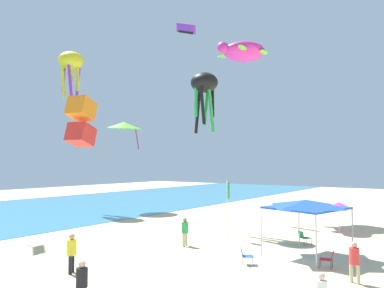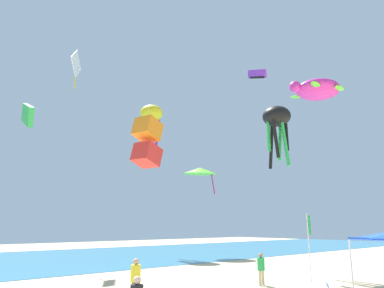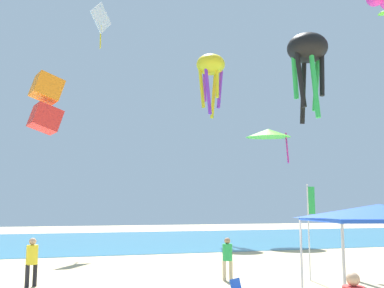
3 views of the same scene
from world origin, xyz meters
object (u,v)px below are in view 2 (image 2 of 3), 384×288
kite_parafoil_purple (257,74)px  kite_octopus_yellow (151,116)px  kite_octopus_black (277,120)px  person_beachcomber (136,276)px  kite_box_orange (147,142)px  person_watching_sky (261,266)px  banner_flag (309,240)px  kite_diamond_white (76,65)px  kite_parafoil_green (27,115)px  kite_turtle_magenta (317,90)px  kite_delta_lime (200,171)px

kite_parafoil_purple → kite_octopus_yellow: bearing=-142.5°
kite_parafoil_purple → kite_octopus_black: bearing=-29.9°
person_beachcomber → kite_box_orange: 5.74m
person_watching_sky → kite_octopus_yellow: (6.93, 20.67, 14.68)m
kite_parafoil_purple → banner_flag: bearing=-27.0°
kite_octopus_yellow → kite_octopus_black: size_ratio=1.28×
kite_diamond_white → person_watching_sky: bearing=-124.9°
kite_parafoil_green → kite_turtle_magenta: bearing=96.8°
kite_parafoil_purple → kite_parafoil_green: 25.72m
kite_turtle_magenta → kite_parafoil_green: kite_turtle_magenta is taller
person_beachcomber → kite_octopus_black: (12.86, 1.56, 9.71)m
person_watching_sky → kite_box_orange: (-7.13, 0.53, 5.79)m
banner_flag → person_beachcomber: banner_flag is taller
kite_parafoil_purple → kite_turtle_magenta: bearing=32.8°
person_watching_sky → kite_diamond_white: 25.46m
person_beachcomber → kite_octopus_black: 16.19m
banner_flag → kite_delta_lime: 19.42m
kite_parafoil_purple → kite_octopus_black: size_ratio=0.66×
kite_delta_lime → kite_parafoil_purple: bearing=125.6°
person_watching_sky → kite_octopus_black: (5.49, 2.30, 9.76)m
kite_turtle_magenta → kite_diamond_white: bearing=-11.8°
banner_flag → kite_parafoil_purple: bearing=48.5°
person_watching_sky → kite_box_orange: bearing=169.7°
person_beachcomber → person_watching_sky: person_beachcomber is taller
kite_turtle_magenta → kite_delta_lime: bearing=-44.0°
person_beachcomber → kite_diamond_white: size_ratio=0.44×
kite_diamond_white → kite_parafoil_green: kite_diamond_white is taller
kite_octopus_yellow → kite_octopus_black: bearing=-26.8°
kite_box_orange → person_watching_sky: bearing=-109.4°
person_watching_sky → kite_diamond_white: bearing=94.3°
person_beachcomber → person_watching_sky: size_ratio=1.06×
person_beachcomber → kite_delta_lime: 24.38m
banner_flag → person_beachcomber: bearing=170.1°
kite_diamond_white → kite_octopus_black: 19.92m
kite_delta_lime → kite_octopus_black: (-4.66, -13.46, 1.84)m
kite_octopus_yellow → kite_diamond_white: kite_diamond_white is taller
kite_diamond_white → kite_turtle_magenta: size_ratio=0.74×
person_beachcomber → kite_parafoil_green: 8.88m
person_watching_sky → kite_turtle_magenta: (13.76, 3.37, 14.59)m
person_beachcomber → kite_delta_lime: kite_delta_lime is taller
person_watching_sky → kite_parafoil_purple: 22.95m
kite_delta_lime → kite_box_orange: size_ratio=2.11×
banner_flag → kite_diamond_white: size_ratio=0.94×
person_beachcomber → person_watching_sky: (7.37, -0.74, -0.06)m
kite_box_orange → kite_turtle_magenta: bearing=-97.4°
kite_delta_lime → kite_diamond_white: bearing=9.5°
kite_octopus_yellow → kite_parafoil_purple: bearing=0.7°
kite_octopus_yellow → kite_box_orange: 26.12m
kite_octopus_yellow → banner_flag: bearing=-32.3°
kite_delta_lime → kite_octopus_black: size_ratio=1.05×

